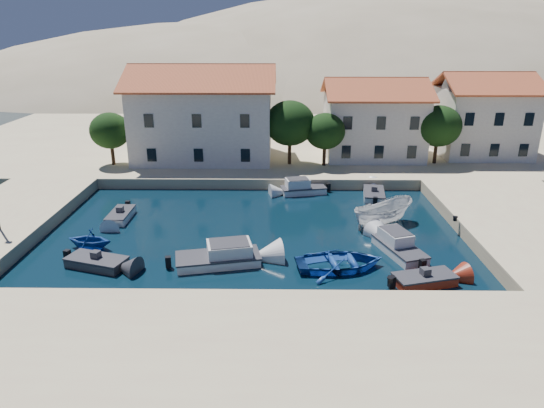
{
  "coord_description": "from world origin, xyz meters",
  "views": [
    {
      "loc": [
        1.82,
        -22.78,
        14.18
      ],
      "look_at": [
        1.4,
        10.63,
        2.0
      ],
      "focal_mm": 32.0,
      "sensor_mm": 36.0,
      "label": 1
    }
  ],
  "objects": [
    {
      "name": "quay_north",
      "position": [
        2.0,
        38.0,
        0.5
      ],
      "size": [
        80.0,
        36.0,
        1.0
      ],
      "primitive_type": "cube",
      "color": "#CCB38B",
      "rests_on": "ground"
    },
    {
      "name": "bollards",
      "position": [
        2.8,
        3.87,
        1.15
      ],
      "size": [
        29.36,
        9.56,
        0.3
      ],
      "color": "black",
      "rests_on": "ground"
    },
    {
      "name": "cabin_cruiser_north",
      "position": [
        4.15,
        19.0,
        0.48
      ],
      "size": [
        4.27,
        2.49,
        1.6
      ],
      "rotation": [
        0.0,
        0.0,
        3.35
      ],
      "color": "white",
      "rests_on": "ground"
    },
    {
      "name": "boat_east",
      "position": [
        9.81,
        11.59,
        0.0
      ],
      "size": [
        5.67,
        4.44,
        2.08
      ],
      "primitive_type": "imported",
      "rotation": [
        0.0,
        0.0,
        2.09
      ],
      "color": "white",
      "rests_on": "ground"
    },
    {
      "name": "hills",
      "position": [
        20.64,
        123.62,
        -23.4
      ],
      "size": [
        254.0,
        176.0,
        99.0
      ],
      "color": "#998867",
      "rests_on": "ground"
    },
    {
      "name": "ground",
      "position": [
        0.0,
        0.0,
        0.0
      ],
      "size": [
        400.0,
        400.0,
        0.0
      ],
      "primitive_type": "plane",
      "color": "black",
      "rests_on": "ground"
    },
    {
      "name": "motorboat_white_west",
      "position": [
        -10.53,
        12.49,
        0.3
      ],
      "size": [
        1.52,
        3.43,
        1.25
      ],
      "rotation": [
        0.0,
        0.0,
        -1.57
      ],
      "color": "white",
      "rests_on": "ground"
    },
    {
      "name": "building_left",
      "position": [
        -6.0,
        28.0,
        5.94
      ],
      "size": [
        14.7,
        9.45,
        9.7
      ],
      "color": "beige",
      "rests_on": "quay_north"
    },
    {
      "name": "building_right",
      "position": [
        24.0,
        30.0,
        5.47
      ],
      "size": [
        9.45,
        8.4,
        8.8
      ],
      "color": "beige",
      "rests_on": "quay_north"
    },
    {
      "name": "building_mid",
      "position": [
        12.0,
        29.0,
        5.22
      ],
      "size": [
        10.5,
        8.4,
        8.3
      ],
      "color": "beige",
      "rests_on": "quay_north"
    },
    {
      "name": "trees",
      "position": [
        4.51,
        25.46,
        4.84
      ],
      "size": [
        37.3,
        5.3,
        6.45
      ],
      "color": "#382314",
      "rests_on": "quay_north"
    },
    {
      "name": "cabin_cruiser_south",
      "position": [
        -1.96,
        4.92,
        0.48
      ],
      "size": [
        5.66,
        3.32,
        1.6
      ],
      "rotation": [
        0.0,
        0.0,
        0.21
      ],
      "color": "white",
      "rests_on": "ground"
    },
    {
      "name": "rowboat_west",
      "position": [
        -10.96,
        7.12,
        0.0
      ],
      "size": [
        3.47,
        3.13,
        1.62
      ],
      "primitive_type": "imported",
      "rotation": [
        0.0,
        0.0,
        -1.74
      ],
      "color": "#1B4799",
      "rests_on": "ground"
    },
    {
      "name": "quay_south",
      "position": [
        0.0,
        -6.0,
        0.5
      ],
      "size": [
        52.0,
        12.0,
        1.0
      ],
      "primitive_type": "cube",
      "color": "#CCB38B",
      "rests_on": "ground"
    },
    {
      "name": "quay_east",
      "position": [
        20.5,
        10.0,
        0.5
      ],
      "size": [
        11.0,
        20.0,
        1.0
      ],
      "primitive_type": "cube",
      "color": "#CCB38B",
      "rests_on": "ground"
    },
    {
      "name": "motorboat_red_se",
      "position": [
        10.44,
        2.45,
        0.3
      ],
      "size": [
        3.88,
        2.48,
        1.25
      ],
      "rotation": [
        0.0,
        0.0,
        0.26
      ],
      "color": "maroon",
      "rests_on": "ground"
    },
    {
      "name": "motorboat_grey_sw",
      "position": [
        -9.57,
        4.45,
        0.29
      ],
      "size": [
        4.12,
        2.75,
        1.25
      ],
      "rotation": [
        0.0,
        0.0,
        -0.31
      ],
      "color": "#353439",
      "rests_on": "ground"
    },
    {
      "name": "rowboat_south",
      "position": [
        5.71,
        4.43,
        0.0
      ],
      "size": [
        6.05,
        4.73,
        1.14
      ],
      "primitive_type": "imported",
      "rotation": [
        0.0,
        0.0,
        1.72
      ],
      "color": "#1B4799",
      "rests_on": "ground"
    },
    {
      "name": "cabin_cruiser_east",
      "position": [
        9.93,
        6.54,
        0.48
      ],
      "size": [
        3.1,
        4.81,
        1.6
      ],
      "rotation": [
        0.0,
        0.0,
        1.89
      ],
      "color": "white",
      "rests_on": "ground"
    },
    {
      "name": "motorboat_white_ne",
      "position": [
        10.34,
        17.89,
        0.29
      ],
      "size": [
        2.27,
        3.97,
        1.25
      ],
      "rotation": [
        0.0,
        0.0,
        1.43
      ],
      "color": "white",
      "rests_on": "ground"
    }
  ]
}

